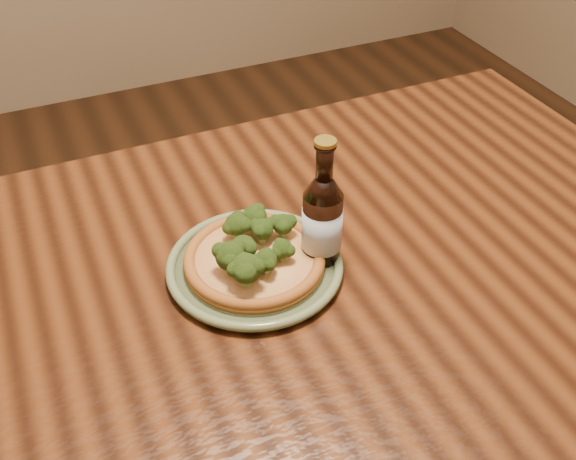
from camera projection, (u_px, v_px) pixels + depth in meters
name	position (u px, v px, depth m)	size (l,w,h in m)	color
table	(223.00, 348.00, 1.00)	(1.60, 0.90, 0.75)	#42210E
plate	(255.00, 266.00, 0.98)	(0.26, 0.26, 0.02)	#5A6948
pizza	(254.00, 256.00, 0.97)	(0.21, 0.21, 0.07)	brown
beer_bottle	(322.00, 221.00, 0.96)	(0.06, 0.06, 0.21)	black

